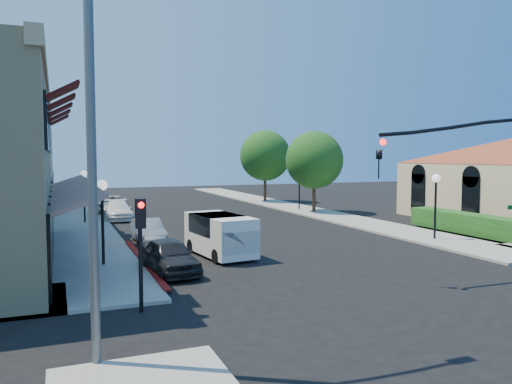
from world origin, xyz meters
name	(u,v)px	position (x,y,z in m)	size (l,w,h in m)	color
ground	(400,297)	(0.00, 0.00, 0.00)	(120.00, 120.00, 0.00)	black
sidewalk_left	(78,215)	(-8.75, 27.00, 0.06)	(3.50, 50.00, 0.12)	gray
sidewalk_right	(286,206)	(8.75, 27.00, 0.06)	(3.50, 50.00, 0.12)	gray
curb_red_strip	(143,264)	(-6.90, 8.00, 0.00)	(0.25, 10.00, 0.06)	maroon
hedge	(466,234)	(11.70, 9.00, 0.00)	(1.40, 8.00, 1.10)	#1D4614
street_tree_a	(314,160)	(8.80, 22.00, 4.19)	(4.56, 4.56, 6.48)	#312013
street_tree_b	(265,156)	(8.80, 32.00, 4.54)	(4.94, 4.94, 7.02)	#312013
signal_mast_arm	(501,167)	(5.86, 1.50, 4.09)	(8.01, 0.39, 6.00)	black
secondary_signal	(141,233)	(-8.00, 1.41, 2.32)	(0.28, 0.42, 3.32)	black
cobra_streetlight	(108,121)	(-9.15, -2.00, 5.27)	(3.60, 0.25, 9.31)	#595B5E
lamppost_left_near	(102,200)	(-8.50, 8.00, 2.74)	(0.44, 0.44, 3.57)	black
lamppost_left_far	(84,183)	(-8.50, 22.00, 2.74)	(0.44, 0.44, 3.57)	black
lamppost_right_near	(436,190)	(8.50, 8.00, 2.74)	(0.44, 0.44, 3.57)	black
lamppost_right_far	(299,178)	(8.50, 24.00, 2.74)	(0.44, 0.44, 3.57)	black
white_van	(220,233)	(-3.38, 8.36, 1.08)	(2.32, 4.39, 1.86)	white
parked_car_a	(170,256)	(-6.20, 6.00, 0.67)	(1.58, 3.92, 1.34)	black
parked_car_b	(148,231)	(-5.83, 13.00, 0.62)	(1.31, 3.75, 1.23)	#9B9DA0
parked_car_c	(118,210)	(-6.20, 23.42, 0.66)	(1.85, 4.55, 1.32)	white
parked_car_d	(112,205)	(-6.15, 27.67, 0.69)	(2.29, 4.96, 1.38)	silver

